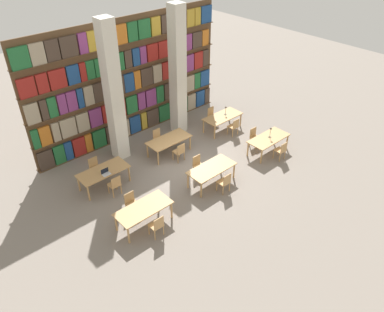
{
  "coord_description": "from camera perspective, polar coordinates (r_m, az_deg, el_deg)",
  "views": [
    {
      "loc": [
        -8.5,
        -9.65,
        9.47
      ],
      "look_at": [
        0.0,
        -0.14,
        0.67
      ],
      "focal_mm": 35.0,
      "sensor_mm": 36.0,
      "label": 1
    }
  ],
  "objects": [
    {
      "name": "bookshelf_bank",
      "position": [
        17.46,
        -9.27,
        11.09
      ],
      "size": [
        9.92,
        0.35,
        5.5
      ],
      "color": "brown",
      "rests_on": "ground_plane"
    },
    {
      "name": "pillar_left",
      "position": [
        15.53,
        -11.9,
        9.23
      ],
      "size": [
        0.59,
        0.59,
        6.0
      ],
      "color": "silver",
      "rests_on": "ground_plane"
    },
    {
      "name": "chair_6",
      "position": [
        14.59,
        -11.66,
        -4.27
      ],
      "size": [
        0.42,
        0.4,
        0.88
      ],
      "color": "tan",
      "rests_on": "ground_plane"
    },
    {
      "name": "chair_10",
      "position": [
        18.06,
        6.41,
        4.51
      ],
      "size": [
        0.42,
        0.4,
        0.88
      ],
      "color": "tan",
      "rests_on": "ground_plane"
    },
    {
      "name": "chair_3",
      "position": [
        15.3,
        0.98,
        -1.39
      ],
      "size": [
        0.42,
        0.4,
        0.88
      ],
      "rotation": [
        0.0,
        0.0,
        3.14
      ],
      "color": "tan",
      "rests_on": "ground_plane"
    },
    {
      "name": "ground_plane",
      "position": [
        15.97,
        -0.34,
        -1.76
      ],
      "size": [
        40.0,
        40.0,
        0.0
      ],
      "primitive_type": "plane",
      "color": "gray"
    },
    {
      "name": "chair_4",
      "position": [
        16.66,
        13.43,
        0.88
      ],
      "size": [
        0.42,
        0.4,
        0.88
      ],
      "color": "tan",
      "rests_on": "ground_plane"
    },
    {
      "name": "chair_11",
      "position": [
        18.94,
        3.09,
        6.22
      ],
      "size": [
        0.42,
        0.4,
        0.88
      ],
      "rotation": [
        0.0,
        0.0,
        3.14
      ],
      "color": "tan",
      "rests_on": "ground_plane"
    },
    {
      "name": "laptop",
      "position": [
        14.73,
        -12.99,
        -2.56
      ],
      "size": [
        0.32,
        0.22,
        0.21
      ],
      "color": "silver",
      "rests_on": "reading_table_3"
    },
    {
      "name": "reading_table_5",
      "position": [
        18.39,
        4.69,
        5.87
      ],
      "size": [
        1.98,
        0.92,
        0.74
      ],
      "color": "tan",
      "rests_on": "ground_plane"
    },
    {
      "name": "chair_5",
      "position": [
        17.38,
        9.53,
        2.93
      ],
      "size": [
        0.42,
        0.4,
        0.88
      ],
      "rotation": [
        0.0,
        0.0,
        3.14
      ],
      "color": "tan",
      "rests_on": "ground_plane"
    },
    {
      "name": "reading_table_1",
      "position": [
        14.77,
        3.0,
        -2.05
      ],
      "size": [
        1.98,
        0.92,
        0.74
      ],
      "color": "tan",
      "rests_on": "ground_plane"
    },
    {
      "name": "chair_9",
      "position": [
        17.12,
        -5.16,
        2.77
      ],
      "size": [
        0.42,
        0.4,
        0.88
      ],
      "rotation": [
        0.0,
        0.0,
        3.14
      ],
      "color": "tan",
      "rests_on": "ground_plane"
    },
    {
      "name": "chair_0",
      "position": [
        12.74,
        -5.37,
        -10.48
      ],
      "size": [
        0.42,
        0.4,
        0.88
      ],
      "color": "tan",
      "rests_on": "ground_plane"
    },
    {
      "name": "reading_table_4",
      "position": [
        16.52,
        -3.54,
        2.34
      ],
      "size": [
        1.98,
        0.92,
        0.74
      ],
      "color": "tan",
      "rests_on": "ground_plane"
    },
    {
      "name": "chair_2",
      "position": [
        14.46,
        5.0,
        -3.98
      ],
      "size": [
        0.42,
        0.4,
        0.88
      ],
      "color": "tan",
      "rests_on": "ground_plane"
    },
    {
      "name": "desk_lamp_0",
      "position": [
        16.78,
        11.88,
        3.79
      ],
      "size": [
        0.14,
        0.14,
        0.49
      ],
      "color": "brown",
      "rests_on": "reading_table_2"
    },
    {
      "name": "reading_table_0",
      "position": [
        13.07,
        -7.38,
        -8.11
      ],
      "size": [
        1.98,
        0.92,
        0.74
      ],
      "color": "tan",
      "rests_on": "ground_plane"
    },
    {
      "name": "pillar_center",
      "position": [
        17.27,
        -2.2,
        12.59
      ],
      "size": [
        0.59,
        0.59,
        6.0
      ],
      "color": "silver",
      "rests_on": "ground_plane"
    },
    {
      "name": "chair_8",
      "position": [
        16.12,
        -1.93,
        0.7
      ],
      "size": [
        0.42,
        0.4,
        0.88
      ],
      "color": "tan",
      "rests_on": "ground_plane"
    },
    {
      "name": "chair_1",
      "position": [
        13.66,
        -9.2,
        -7.08
      ],
      "size": [
        0.42,
        0.4,
        0.88
      ],
      "rotation": [
        0.0,
        0.0,
        3.14
      ],
      "color": "tan",
      "rests_on": "ground_plane"
    },
    {
      "name": "desk_lamp_1",
      "position": [
        18.37,
        5.15,
        7.14
      ],
      "size": [
        0.14,
        0.14,
        0.44
      ],
      "color": "brown",
      "rests_on": "reading_table_5"
    },
    {
      "name": "reading_table_2",
      "position": [
        16.93,
        11.59,
        2.5
      ],
      "size": [
        1.98,
        0.92,
        0.74
      ],
      "color": "tan",
      "rests_on": "ground_plane"
    },
    {
      "name": "chair_7",
      "position": [
        15.68,
        -14.55,
        -1.66
      ],
      "size": [
        0.42,
        0.4,
        0.88
      ],
      "rotation": [
        0.0,
        0.0,
        3.14
      ],
      "color": "tan",
      "rests_on": "ground_plane"
    },
    {
      "name": "reading_table_3",
      "position": [
        15.01,
        -13.36,
        -2.41
      ],
      "size": [
        1.98,
        0.92,
        0.74
      ],
      "color": "tan",
      "rests_on": "ground_plane"
    }
  ]
}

